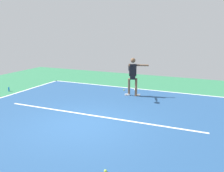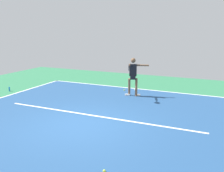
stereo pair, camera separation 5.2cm
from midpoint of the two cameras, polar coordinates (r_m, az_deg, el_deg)
name	(u,v)px [view 1 (the left image)]	position (r m, az deg, el deg)	size (l,w,h in m)	color
ground_plane	(83,125)	(8.71, -6.68, -8.56)	(19.67, 19.67, 0.00)	#2D754C
court_surface	(83,125)	(8.71, -6.68, -8.55)	(10.46, 11.42, 0.00)	navy
court_line_baseline_near	(137,89)	(13.66, 5.43, -0.60)	(10.46, 0.10, 0.01)	white
court_line_service	(96,116)	(9.48, -3.77, -6.67)	(7.85, 0.10, 0.01)	white
court_line_centre_mark	(136,89)	(13.47, 5.16, -0.78)	(0.10, 0.30, 0.01)	white
tennis_player	(133,74)	(12.00, 4.56, 2.66)	(1.07, 1.33, 1.81)	brown
tennis_ball_near_player	(124,90)	(13.20, 2.58, -0.89)	(0.07, 0.07, 0.07)	yellow
tennis_ball_centre_court	(105,171)	(6.04, -1.75, -18.42)	(0.07, 0.07, 0.07)	#C6E53D
water_bottle	(9,89)	(14.06, -22.12, -0.66)	(0.07, 0.07, 0.22)	blue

